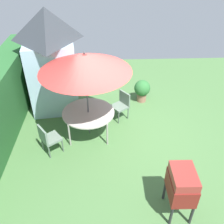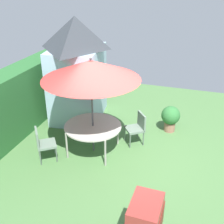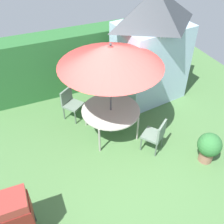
# 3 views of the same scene
# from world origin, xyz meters

# --- Properties ---
(ground_plane) EXTENTS (11.00, 11.00, 0.00)m
(ground_plane) POSITION_xyz_m (0.00, 0.00, 0.00)
(ground_plane) COLOR #47703D
(garden_shed) EXTENTS (2.23, 1.81, 3.24)m
(garden_shed) POSITION_xyz_m (1.88, 2.18, 1.66)
(garden_shed) COLOR #9EBCD1
(garden_shed) RESTS_ON ground
(patio_table) EXTENTS (1.50, 1.50, 0.77)m
(patio_table) POSITION_xyz_m (0.10, 0.97, 0.72)
(patio_table) COLOR #B2ADA3
(patio_table) RESTS_ON ground
(patio_umbrella) EXTENTS (2.41, 2.41, 2.58)m
(patio_umbrella) POSITION_xyz_m (0.10, 0.97, 2.29)
(patio_umbrella) COLOR #4C4C51
(patio_umbrella) RESTS_ON ground
(bbq_grill) EXTENTS (0.71, 0.51, 1.20)m
(bbq_grill) POSITION_xyz_m (-2.59, -0.99, 0.85)
(bbq_grill) COLOR maroon
(bbq_grill) RESTS_ON ground
(chair_near_shed) EXTENTS (0.65, 0.65, 0.90)m
(chair_near_shed) POSITION_xyz_m (0.86, -0.05, 0.52)
(chair_near_shed) COLOR slate
(chair_near_shed) RESTS_ON ground
(chair_far_side) EXTENTS (0.65, 0.65, 0.90)m
(chair_far_side) POSITION_xyz_m (-0.68, 2.02, 0.52)
(chair_far_side) COLOR slate
(chair_far_side) RESTS_ON ground
(potted_plant_by_shed) EXTENTS (0.56, 0.56, 0.81)m
(potted_plant_by_shed) POSITION_xyz_m (1.82, -0.84, 0.47)
(potted_plant_by_shed) COLOR #936651
(potted_plant_by_shed) RESTS_ON ground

